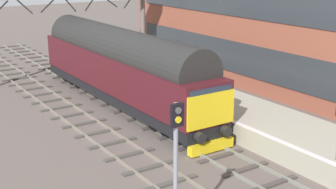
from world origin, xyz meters
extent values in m
plane|color=#61554F|center=(0.00, 0.00, 0.00)|extent=(140.00, 140.00, 0.00)
cube|color=gray|center=(-0.72, 0.00, 0.07)|extent=(0.07, 60.00, 0.15)
cube|color=gray|center=(0.72, 0.00, 0.07)|extent=(0.07, 60.00, 0.15)
cube|color=#453D3A|center=(0.00, -6.49, 0.04)|extent=(2.50, 0.26, 0.09)
cube|color=#453D3A|center=(0.00, -4.86, 0.04)|extent=(2.50, 0.26, 0.09)
cube|color=#453D3A|center=(0.00, -3.24, 0.04)|extent=(2.50, 0.26, 0.09)
cube|color=#453D3A|center=(0.00, -1.62, 0.04)|extent=(2.50, 0.26, 0.09)
cube|color=#453D3A|center=(0.00, 0.00, 0.04)|extent=(2.50, 0.26, 0.09)
cube|color=#453D3A|center=(0.00, 1.62, 0.04)|extent=(2.50, 0.26, 0.09)
cube|color=#453D3A|center=(0.00, 3.24, 0.04)|extent=(2.50, 0.26, 0.09)
cube|color=#453D3A|center=(0.00, 4.86, 0.04)|extent=(2.50, 0.26, 0.09)
cube|color=#453D3A|center=(0.00, 6.49, 0.04)|extent=(2.50, 0.26, 0.09)
cube|color=#453D3A|center=(0.00, 8.11, 0.04)|extent=(2.50, 0.26, 0.09)
cube|color=#453D3A|center=(0.00, 9.73, 0.04)|extent=(2.50, 0.26, 0.09)
cube|color=#453D3A|center=(0.00, 11.35, 0.04)|extent=(2.50, 0.26, 0.09)
cube|color=#453D3A|center=(0.00, 12.97, 0.04)|extent=(2.50, 0.26, 0.09)
cube|color=#453D3A|center=(0.00, 14.59, 0.04)|extent=(2.50, 0.26, 0.09)
cube|color=#453D3A|center=(0.00, 16.22, 0.04)|extent=(2.50, 0.26, 0.09)
cube|color=#453D3A|center=(0.00, 17.84, 0.04)|extent=(2.50, 0.26, 0.09)
cube|color=#453D3A|center=(0.00, 19.46, 0.04)|extent=(2.50, 0.26, 0.09)
cube|color=#453D3A|center=(0.00, 21.08, 0.04)|extent=(2.50, 0.26, 0.09)
cube|color=#453D3A|center=(0.00, 22.70, 0.04)|extent=(2.50, 0.26, 0.09)
cube|color=#453D3A|center=(0.00, 24.32, 0.04)|extent=(2.50, 0.26, 0.09)
cube|color=#453D3A|center=(0.00, 25.95, 0.04)|extent=(2.50, 0.26, 0.09)
cube|color=#453D3A|center=(0.00, 27.57, 0.04)|extent=(2.50, 0.26, 0.09)
cube|color=#453D3A|center=(0.00, 29.19, 0.04)|extent=(2.50, 0.26, 0.09)
cube|color=gray|center=(-4.06, 0.00, 0.07)|extent=(0.07, 60.00, 0.15)
cube|color=gray|center=(-2.62, 0.00, 0.07)|extent=(0.07, 60.00, 0.15)
cube|color=#48463F|center=(-3.34, -4.17, 0.04)|extent=(2.50, 0.26, 0.09)
cube|color=#48463F|center=(-3.34, -2.50, 0.04)|extent=(2.50, 0.26, 0.09)
cube|color=#48463F|center=(-3.34, -0.83, 0.04)|extent=(2.50, 0.26, 0.09)
cube|color=#48463F|center=(-3.34, 0.83, 0.04)|extent=(2.50, 0.26, 0.09)
cube|color=#48463F|center=(-3.34, 2.50, 0.04)|extent=(2.50, 0.26, 0.09)
cube|color=#48463F|center=(-3.34, 4.17, 0.04)|extent=(2.50, 0.26, 0.09)
cube|color=#48463F|center=(-3.34, 5.83, 0.04)|extent=(2.50, 0.26, 0.09)
cube|color=#48463F|center=(-3.34, 7.50, 0.04)|extent=(2.50, 0.26, 0.09)
cube|color=#48463F|center=(-3.34, 9.17, 0.04)|extent=(2.50, 0.26, 0.09)
cube|color=#48463F|center=(-3.34, 10.83, 0.04)|extent=(2.50, 0.26, 0.09)
cube|color=#48463F|center=(-3.34, 12.50, 0.04)|extent=(2.50, 0.26, 0.09)
cube|color=#48463F|center=(-3.34, 14.17, 0.04)|extent=(2.50, 0.26, 0.09)
cube|color=#48463F|center=(-3.34, 15.83, 0.04)|extent=(2.50, 0.26, 0.09)
cube|color=#48463F|center=(-3.34, 17.50, 0.04)|extent=(2.50, 0.26, 0.09)
cube|color=#48463F|center=(-3.34, 19.17, 0.04)|extent=(2.50, 0.26, 0.09)
cube|color=#48463F|center=(-3.34, 20.83, 0.04)|extent=(2.50, 0.26, 0.09)
cube|color=#A8A390|center=(3.60, 0.00, 0.50)|extent=(4.00, 44.00, 1.00)
cube|color=white|center=(1.75, 0.00, 1.00)|extent=(0.30, 44.00, 0.01)
cube|color=#31373C|center=(8.41, 0.58, 2.10)|extent=(0.06, 32.88, 2.14)
cube|color=#31373C|center=(8.41, 0.58, 5.92)|extent=(0.06, 32.88, 2.14)
cube|color=black|center=(0.00, 6.17, 0.82)|extent=(2.56, 17.20, 0.60)
cube|color=#4A151C|center=(0.00, 6.17, 2.17)|extent=(2.70, 17.20, 2.10)
cylinder|color=#272726|center=(0.00, 6.17, 3.40)|extent=(2.56, 15.82, 2.57)
cube|color=yellow|center=(0.00, -2.47, 2.02)|extent=(2.65, 0.08, 1.58)
cube|color=#232D3D|center=(0.00, -2.45, 2.75)|extent=(2.38, 0.04, 0.64)
cube|color=#232D3D|center=(1.37, 6.17, 2.47)|extent=(0.04, 12.04, 0.44)
cylinder|color=black|center=(-0.75, -2.68, 0.92)|extent=(0.48, 0.35, 0.48)
cylinder|color=black|center=(0.75, -2.68, 0.92)|extent=(0.48, 0.35, 0.48)
cube|color=yellow|center=(0.00, -2.53, 0.29)|extent=(2.43, 0.36, 0.47)
cylinder|color=black|center=(0.00, -0.95, 0.52)|extent=(1.64, 1.04, 1.04)
cylinder|color=black|center=(0.00, 0.15, 0.52)|extent=(1.64, 1.04, 1.04)
cylinder|color=black|center=(0.00, 1.25, 0.52)|extent=(1.64, 1.04, 1.04)
cylinder|color=black|center=(0.00, 11.09, 0.52)|extent=(1.64, 1.04, 1.04)
cylinder|color=black|center=(0.00, 12.19, 0.52)|extent=(1.64, 1.04, 1.04)
cylinder|color=black|center=(0.00, 13.29, 0.52)|extent=(1.64, 1.04, 1.04)
cylinder|color=gray|center=(-5.42, -7.55, 2.31)|extent=(0.14, 0.14, 4.61)
cube|color=black|center=(-5.42, -7.61, 4.26)|extent=(0.44, 0.10, 0.71)
cylinder|color=#50504E|center=(-5.42, -7.67, 4.41)|extent=(0.20, 0.06, 0.20)
cylinder|color=yellow|center=(-5.42, -7.67, 4.13)|extent=(0.20, 0.06, 0.20)
cylinder|color=#253641|center=(3.41, 6.12, 1.43)|extent=(0.13, 0.13, 0.84)
cylinder|color=#253641|center=(3.42, 6.32, 1.43)|extent=(0.13, 0.13, 0.84)
cylinder|color=maroon|center=(3.41, 6.22, 2.13)|extent=(0.36, 0.36, 0.56)
sphere|color=tan|center=(3.41, 6.22, 2.54)|extent=(0.22, 0.22, 0.22)
cylinder|color=maroon|center=(3.40, 6.01, 2.13)|extent=(0.09, 0.09, 0.52)
cylinder|color=maroon|center=(3.42, 6.43, 2.13)|extent=(0.09, 0.09, 0.52)
cylinder|color=slate|center=(6.50, 14.48, 2.98)|extent=(0.36, 0.36, 5.95)
cylinder|color=slate|center=(-4.52, 14.48, 5.35)|extent=(1.12, 0.10, 1.00)
cylinder|color=slate|center=(-2.89, 14.48, 5.35)|extent=(1.06, 0.10, 1.06)
cylinder|color=slate|center=(-1.25, 14.48, 5.35)|extent=(1.14, 0.10, 0.98)
cylinder|color=slate|center=(0.38, 14.48, 5.35)|extent=(0.97, 0.10, 1.14)
cylinder|color=slate|center=(2.02, 14.48, 5.35)|extent=(0.98, 0.10, 1.14)
cylinder|color=slate|center=(3.65, 14.48, 5.35)|extent=(1.19, 0.10, 0.90)
cylinder|color=slate|center=(5.28, 14.48, 5.35)|extent=(0.98, 0.10, 1.13)
camera|label=1|loc=(-12.77, -18.21, 8.66)|focal=50.39mm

